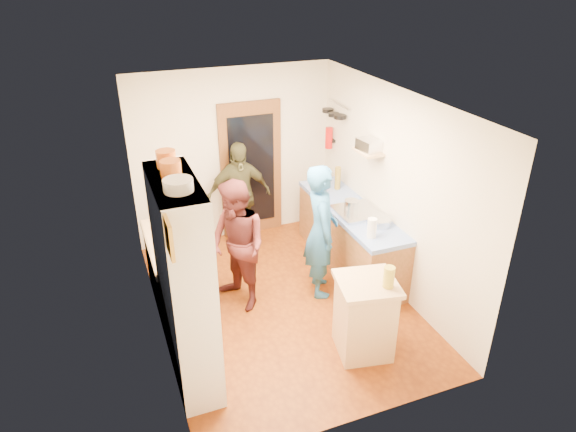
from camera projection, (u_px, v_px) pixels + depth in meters
floor at (282, 303)px, 6.55m from camera, size 3.00×4.00×0.02m
ceiling at (281, 99)px, 5.37m from camera, size 3.00×4.00×0.02m
wall_back at (234, 156)px, 7.63m from camera, size 3.00×0.02×2.60m
wall_front at (366, 310)px, 4.29m from camera, size 3.00×0.02×2.60m
wall_left at (149, 234)px, 5.47m from camera, size 0.02×4.00×2.60m
wall_right at (394, 192)px, 6.45m from camera, size 0.02×4.00×2.60m
door_frame at (251, 170)px, 7.79m from camera, size 0.95×0.06×2.10m
door_glass at (252, 171)px, 7.76m from camera, size 0.70×0.02×1.70m
hutch_body at (185, 285)px, 4.96m from camera, size 0.40×1.20×2.20m
hutch_top_shelf at (174, 182)px, 4.47m from camera, size 0.40×1.14×0.04m
plate_stack at (178, 185)px, 4.23m from camera, size 0.25×0.25×0.10m
orange_pot_a at (171, 168)px, 4.51m from camera, size 0.19×0.19×0.15m
orange_pot_b at (166, 159)px, 4.71m from camera, size 0.18×0.18×0.16m
left_counter_base at (178, 275)px, 6.34m from camera, size 0.60×1.40×0.85m
left_counter_top at (175, 243)px, 6.13m from camera, size 0.64×1.44×0.05m
toaster at (186, 255)px, 5.67m from camera, size 0.23×0.16×0.17m
kettle at (172, 244)px, 5.91m from camera, size 0.17×0.17×0.17m
orange_bowl at (177, 230)px, 6.30m from camera, size 0.20×0.20×0.09m
chopping_board at (168, 220)px, 6.61m from camera, size 0.33×0.26×0.02m
right_counter_base at (349, 239)px, 7.16m from camera, size 0.60×2.20×0.84m
right_counter_top at (351, 210)px, 6.96m from camera, size 0.62×2.22×0.06m
hob at (357, 212)px, 6.80m from camera, size 0.55×0.58×0.04m
pot_on_hob at (351, 204)px, 6.81m from camera, size 0.19×0.19×0.12m
bottle_a at (323, 183)px, 7.33m from camera, size 0.09×0.09×0.31m
bottle_b at (326, 177)px, 7.51m from camera, size 0.10×0.10×0.31m
bottle_c at (338, 178)px, 7.45m from camera, size 0.11×0.11×0.34m
paper_towel at (372, 228)px, 6.17m from camera, size 0.14×0.14×0.25m
mixing_bowl at (380, 222)px, 6.46m from camera, size 0.30×0.30×0.10m
island_base at (364, 319)px, 5.56m from camera, size 0.65×0.65×0.86m
island_top at (367, 284)px, 5.36m from camera, size 0.73×0.73×0.05m
cutting_board at (361, 281)px, 5.39m from camera, size 0.40×0.34×0.02m
oil_jar at (389, 277)px, 5.22m from camera, size 0.14×0.14×0.23m
pan_rail at (339, 104)px, 7.36m from camera, size 0.02×0.65×0.02m
pan_hang_a at (340, 117)px, 7.25m from camera, size 0.18×0.18×0.05m
pan_hang_b at (334, 114)px, 7.43m from camera, size 0.16×0.16×0.05m
pan_hang_c at (328, 110)px, 7.59m from camera, size 0.17×0.17×0.05m
wall_shelf at (368, 152)px, 6.60m from camera, size 0.26×0.42×0.03m
radio at (369, 145)px, 6.56m from camera, size 0.26×0.33×0.15m
ext_bracket at (332, 141)px, 7.78m from camera, size 0.06×0.10×0.04m
fire_extinguisher at (329, 138)px, 7.74m from camera, size 0.11×0.11×0.32m
picture_frame at (169, 238)px, 3.85m from camera, size 0.03×0.25×0.30m
person_hob at (324, 232)px, 6.38m from camera, size 0.57×0.72×1.76m
person_left at (237, 244)px, 6.20m from camera, size 0.86×0.97×1.66m
person_back at (240, 196)px, 7.51m from camera, size 0.96×0.40×1.63m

